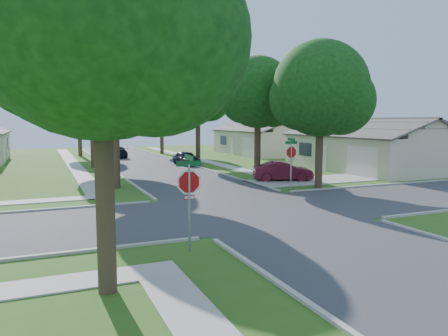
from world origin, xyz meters
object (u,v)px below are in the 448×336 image
Objects in this scene: tree_w_near at (115,84)px; tree_w_far at (79,107)px; house_ne_near at (369,151)px; house_ne_far at (265,141)px; tree_w_mid at (92,90)px; tree_e_far at (162,104)px; stop_sign_sw at (189,186)px; tree_sw_corner at (103,19)px; car_driveway at (283,171)px; car_curb_west at (117,152)px; tree_ne_corner at (321,93)px; tree_e_near at (259,96)px; stop_sign_ne at (291,154)px; tree_e_mid at (198,96)px; car_curb_east at (186,158)px.

tree_w_near is 25.01m from tree_w_far.
house_ne_near is 1.00× the size of house_ne_far.
tree_w_mid is 0.70× the size of house_ne_near.
stop_sign_sw is at bearing -103.73° from tree_e_far.
car_driveway is at bearing 47.77° from tree_sw_corner.
car_curb_west is (3.45, -3.47, -4.91)m from tree_w_far.
tree_ne_corner reaches higher than car_driveway.
tree_sw_corner is 17.78m from tree_ne_corner.
tree_e_far is (0.00, 25.00, 0.34)m from tree_e_near.
tree_sw_corner reaches higher than house_ne_far.
stop_sign_ne is 17.38m from tree_sw_corner.
house_ne_far is at bearing -4.38° from car_driveway.
house_ne_near reaches higher than car_curb_west.
stop_sign_sw is 14.30m from tree_w_near.
stop_sign_ne is 5.62m from tree_e_near.
tree_e_near reaches higher than tree_w_far.
stop_sign_sw is 0.31× the size of tree_sw_corner.
tree_w_mid is at bearing 119.80° from stop_sign_ne.
stop_sign_ne is 0.34× the size of tree_ne_corner.
tree_w_mid is at bearing 154.12° from house_ne_near.
tree_e_mid reaches higher than house_ne_near.
house_ne_near is (11.23, -10.01, -4.74)m from tree_e_mid.
tree_e_mid is at bearing 89.80° from stop_sign_ne.
tree_w_mid is at bearing 89.87° from stop_sign_sw.
tree_e_mid is 12.58m from car_curb_west.
tree_ne_corner is 0.64× the size of house_ne_near.
car_curb_east is (-1.55, 10.92, -5.01)m from tree_e_near.
tree_w_near is at bearing 77.20° from car_curb_west.
house_ne_near is at bearing -25.88° from tree_w_mid.
tree_ne_corner is at bearing -84.55° from tree_e_mid.
tree_w_far is at bearing 107.70° from stop_sign_ne.
tree_e_far is at bearing 78.22° from car_curb_east.
stop_sign_sw is 27.71m from tree_e_mid.
tree_w_near is (-9.40, -12.00, -0.14)m from tree_e_mid.
tree_e_mid is 14.58m from house_ne_far.
stop_sign_sw is 0.80× the size of car_curb_east.
tree_w_near is at bearing 89.77° from stop_sign_sw.
tree_e_near reaches higher than stop_sign_sw.
tree_e_mid is 15.25m from tree_w_near.
stop_sign_sw is at bearing 160.32° from car_driveway.
tree_sw_corner is at bearing 158.63° from car_driveway.
tree_e_near is at bearing 108.53° from tree_ne_corner.
tree_e_near is at bearing -69.39° from tree_w_far.
car_curb_east is 0.91× the size of car_curb_west.
stop_sign_ne is at bearing 163.45° from tree_ne_corner.
tree_e_near is 0.87× the size of tree_sw_corner.
stop_sign_ne is at bearing -72.30° from tree_w_far.
tree_sw_corner is (-12.14, -11.69, 4.23)m from stop_sign_ne.
house_ne_far is at bearing 56.94° from tree_sw_corner.
stop_sign_sw is 0.22× the size of house_ne_far.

